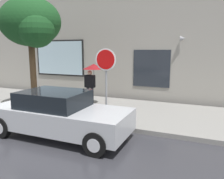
# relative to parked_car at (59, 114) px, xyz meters

# --- Properties ---
(ground_plane) EXTENTS (60.00, 60.00, 0.00)m
(ground_plane) POSITION_rel_parked_car_xyz_m (-1.41, 0.09, -0.68)
(ground_plane) COLOR #333338
(sidewalk) EXTENTS (20.00, 4.00, 0.15)m
(sidewalk) POSITION_rel_parked_car_xyz_m (-1.41, 3.09, -0.61)
(sidewalk) COLOR gray
(sidewalk) RESTS_ON ground
(building_facade) EXTENTS (20.00, 0.67, 7.00)m
(building_facade) POSITION_rel_parked_car_xyz_m (-1.42, 5.59, 2.80)
(building_facade) COLOR #9E998E
(building_facade) RESTS_ON ground
(parked_car) EXTENTS (4.26, 1.80, 1.39)m
(parked_car) POSITION_rel_parked_car_xyz_m (0.00, 0.00, 0.00)
(parked_car) COLOR #B7BABF
(parked_car) RESTS_ON ground
(pedestrian_with_umbrella) EXTENTS (0.95, 0.95, 1.84)m
(pedestrian_with_umbrella) POSITION_rel_parked_car_xyz_m (-0.62, 3.38, 0.92)
(pedestrian_with_umbrella) COLOR black
(pedestrian_with_umbrella) RESTS_ON sidewalk
(street_tree) EXTENTS (2.61, 2.22, 4.55)m
(street_tree) POSITION_rel_parked_car_xyz_m (-2.58, 1.91, 2.94)
(street_tree) COLOR #4C3823
(street_tree) RESTS_ON sidewalk
(stop_sign) EXTENTS (0.76, 0.10, 2.51)m
(stop_sign) POSITION_rel_parked_car_xyz_m (0.85, 1.57, 1.24)
(stop_sign) COLOR gray
(stop_sign) RESTS_ON sidewalk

